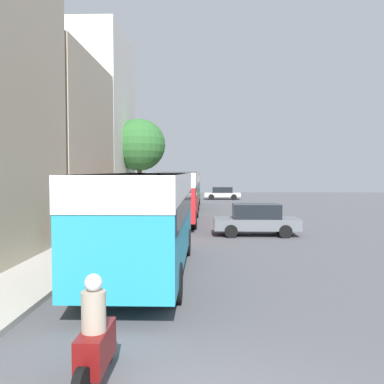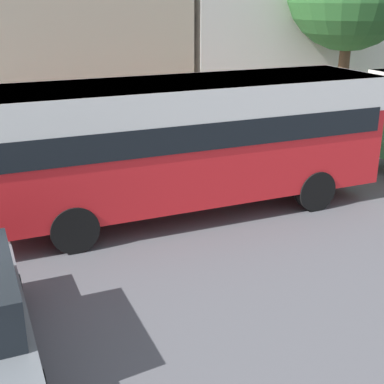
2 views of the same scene
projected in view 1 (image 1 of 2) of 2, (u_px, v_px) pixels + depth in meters
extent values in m
cube|color=#BCAD93|center=(44.00, 144.00, 24.01)|extent=(5.78, 9.37, 9.48)
cube|color=silver|center=(87.00, 124.00, 33.13)|extent=(6.08, 8.66, 13.66)
cube|color=teal|center=(146.00, 216.00, 13.32)|extent=(2.49, 9.54, 2.65)
cube|color=white|center=(146.00, 186.00, 13.28)|extent=(2.52, 9.59, 0.79)
cube|color=black|center=(146.00, 205.00, 13.31)|extent=(2.54, 9.16, 0.58)
cylinder|color=black|center=(127.00, 242.00, 16.37)|extent=(0.28, 1.00, 1.00)
cylinder|color=black|center=(187.00, 242.00, 16.30)|extent=(0.28, 1.00, 1.00)
cylinder|color=black|center=(83.00, 282.00, 10.47)|extent=(0.28, 1.00, 1.00)
cylinder|color=black|center=(176.00, 283.00, 10.40)|extent=(0.28, 1.00, 1.00)
cube|color=red|center=(177.00, 194.00, 26.50)|extent=(2.50, 9.44, 2.64)
cube|color=white|center=(177.00, 179.00, 26.45)|extent=(2.52, 9.48, 0.79)
cube|color=black|center=(177.00, 188.00, 26.48)|extent=(2.55, 9.06, 0.58)
cylinder|color=black|center=(163.00, 210.00, 29.52)|extent=(0.28, 1.00, 1.00)
cylinder|color=black|center=(196.00, 210.00, 29.45)|extent=(0.28, 1.00, 1.00)
cylinder|color=black|center=(153.00, 220.00, 23.68)|extent=(0.28, 1.00, 1.00)
cylinder|color=black|center=(194.00, 220.00, 23.61)|extent=(0.28, 1.00, 1.00)
cube|color=#2D8447|center=(185.00, 188.00, 37.55)|extent=(2.51, 9.55, 2.44)
cube|color=silver|center=(185.00, 178.00, 37.51)|extent=(2.53, 9.60, 0.73)
cube|color=black|center=(185.00, 185.00, 37.54)|extent=(2.56, 9.17, 0.54)
cylinder|color=black|center=(174.00, 200.00, 40.60)|extent=(0.28, 1.00, 1.00)
cylinder|color=black|center=(199.00, 200.00, 40.53)|extent=(0.28, 1.00, 1.00)
cylinder|color=black|center=(169.00, 204.00, 34.69)|extent=(0.28, 1.00, 1.00)
cylinder|color=black|center=(198.00, 205.00, 34.62)|extent=(0.28, 1.00, 1.00)
cube|color=maroon|center=(96.00, 347.00, 6.39)|extent=(0.38, 1.10, 0.55)
cylinder|color=black|center=(108.00, 343.00, 7.21)|extent=(0.10, 0.64, 0.64)
cylinder|color=gray|center=(94.00, 311.00, 6.26)|extent=(0.36, 0.36, 0.60)
sphere|color=silver|center=(93.00, 282.00, 6.24)|extent=(0.26, 0.26, 0.26)
cube|color=#B7B7BC|center=(222.00, 195.00, 48.27)|extent=(4.05, 1.73, 0.45)
cube|color=black|center=(222.00, 190.00, 48.24)|extent=(2.23, 1.52, 0.63)
cylinder|color=black|center=(233.00, 196.00, 49.04)|extent=(0.64, 0.22, 0.64)
cylinder|color=black|center=(234.00, 197.00, 47.45)|extent=(0.64, 0.22, 0.64)
cylinder|color=black|center=(211.00, 196.00, 49.12)|extent=(0.64, 0.22, 0.64)
cylinder|color=black|center=(211.00, 197.00, 47.53)|extent=(0.64, 0.22, 0.64)
cube|color=slate|center=(256.00, 224.00, 21.35)|extent=(4.21, 1.75, 0.55)
cube|color=black|center=(256.00, 211.00, 21.32)|extent=(2.32, 1.54, 0.71)
cylinder|color=black|center=(231.00, 231.00, 20.60)|extent=(0.64, 0.22, 0.64)
cylinder|color=black|center=(229.00, 227.00, 22.21)|extent=(0.64, 0.22, 0.64)
cylinder|color=black|center=(285.00, 231.00, 20.52)|extent=(0.64, 0.22, 0.64)
cylinder|color=black|center=(280.00, 227.00, 22.13)|extent=(0.64, 0.22, 0.64)
cylinder|color=#232838|center=(119.00, 218.00, 23.84)|extent=(0.33, 0.33, 0.88)
cylinder|color=maroon|center=(119.00, 204.00, 23.80)|extent=(0.41, 0.41, 0.74)
sphere|color=tan|center=(118.00, 195.00, 23.78)|extent=(0.24, 0.24, 0.24)
cylinder|color=#232838|center=(57.00, 243.00, 16.05)|extent=(0.34, 0.34, 0.76)
cylinder|color=#4C6B4C|center=(57.00, 224.00, 16.01)|extent=(0.43, 0.43, 0.63)
sphere|color=tan|center=(56.00, 213.00, 15.99)|extent=(0.20, 0.20, 0.20)
cylinder|color=brown|center=(140.00, 187.00, 33.66)|extent=(0.36, 0.36, 3.60)
sphere|color=#2D662D|center=(139.00, 145.00, 33.49)|extent=(4.07, 4.07, 4.07)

